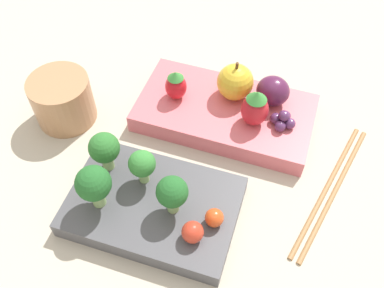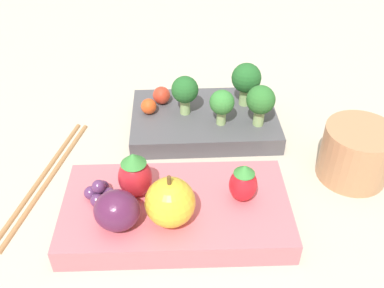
{
  "view_description": "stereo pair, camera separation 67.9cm",
  "coord_description": "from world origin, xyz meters",
  "px_view_note": "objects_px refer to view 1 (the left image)",
  "views": [
    {
      "loc": [
        -0.14,
        0.27,
        0.43
      ],
      "look_at": [
        -0.0,
        0.0,
        0.04
      ],
      "focal_mm": 40.0,
      "sensor_mm": 36.0,
      "label": 1
    },
    {
      "loc": [
        0.04,
        -0.37,
        0.33
      ],
      "look_at": [
        -0.0,
        0.0,
        0.04
      ],
      "focal_mm": 40.0,
      "sensor_mm": 36.0,
      "label": 2
    }
  ],
  "objects_px": {
    "cherry_tomato_1": "(214,218)",
    "apple": "(235,82)",
    "bento_box_savoury": "(153,206)",
    "cherry_tomato_0": "(193,232)",
    "strawberry_0": "(176,85)",
    "broccoli_floret_0": "(104,149)",
    "grape_cluster": "(283,120)",
    "drinking_cup": "(63,100)",
    "plum": "(273,91)",
    "broccoli_floret_3": "(142,165)",
    "chopsticks_pair": "(331,189)",
    "bento_box_fruit": "(225,113)",
    "broccoli_floret_2": "(172,193)",
    "broccoli_floret_1": "(94,184)",
    "strawberry_1": "(255,108)"
  },
  "relations": [
    {
      "from": "bento_box_savoury",
      "to": "bento_box_fruit",
      "type": "height_order",
      "value": "bento_box_fruit"
    },
    {
      "from": "bento_box_savoury",
      "to": "cherry_tomato_0",
      "type": "xyz_separation_m",
      "value": [
        -0.06,
        0.02,
        0.02
      ]
    },
    {
      "from": "bento_box_savoury",
      "to": "cherry_tomato_0",
      "type": "distance_m",
      "value": 0.07
    },
    {
      "from": "broccoli_floret_0",
      "to": "plum",
      "type": "distance_m",
      "value": 0.22
    },
    {
      "from": "strawberry_1",
      "to": "cherry_tomato_0",
      "type": "bearing_deg",
      "value": 91.31
    },
    {
      "from": "plum",
      "to": "chopsticks_pair",
      "type": "bearing_deg",
      "value": 144.46
    },
    {
      "from": "drinking_cup",
      "to": "strawberry_1",
      "type": "bearing_deg",
      "value": -160.14
    },
    {
      "from": "plum",
      "to": "drinking_cup",
      "type": "relative_size",
      "value": 0.55
    },
    {
      "from": "grape_cluster",
      "to": "broccoli_floret_2",
      "type": "bearing_deg",
      "value": 68.71
    },
    {
      "from": "plum",
      "to": "drinking_cup",
      "type": "bearing_deg",
      "value": 27.89
    },
    {
      "from": "broccoli_floret_1",
      "to": "strawberry_0",
      "type": "xyz_separation_m",
      "value": [
        0.0,
        -0.18,
        -0.01
      ]
    },
    {
      "from": "cherry_tomato_0",
      "to": "grape_cluster",
      "type": "distance_m",
      "value": 0.19
    },
    {
      "from": "strawberry_1",
      "to": "cherry_tomato_1",
      "type": "bearing_deg",
      "value": 96.28
    },
    {
      "from": "broccoli_floret_2",
      "to": "grape_cluster",
      "type": "xyz_separation_m",
      "value": [
        -0.06,
        -0.16,
        -0.02
      ]
    },
    {
      "from": "broccoli_floret_0",
      "to": "cherry_tomato_0",
      "type": "height_order",
      "value": "broccoli_floret_0"
    },
    {
      "from": "cherry_tomato_1",
      "to": "apple",
      "type": "distance_m",
      "value": 0.19
    },
    {
      "from": "apple",
      "to": "strawberry_1",
      "type": "relative_size",
      "value": 1.07
    },
    {
      "from": "broccoli_floret_3",
      "to": "broccoli_floret_1",
      "type": "bearing_deg",
      "value": 59.88
    },
    {
      "from": "bento_box_savoury",
      "to": "strawberry_1",
      "type": "relative_size",
      "value": 3.95
    },
    {
      "from": "cherry_tomato_1",
      "to": "chopsticks_pair",
      "type": "bearing_deg",
      "value": -131.72
    },
    {
      "from": "broccoli_floret_1",
      "to": "broccoli_floret_3",
      "type": "relative_size",
      "value": 1.26
    },
    {
      "from": "grape_cluster",
      "to": "drinking_cup",
      "type": "distance_m",
      "value": 0.28
    },
    {
      "from": "broccoli_floret_0",
      "to": "apple",
      "type": "height_order",
      "value": "apple"
    },
    {
      "from": "broccoli_floret_1",
      "to": "drinking_cup",
      "type": "distance_m",
      "value": 0.16
    },
    {
      "from": "broccoli_floret_2",
      "to": "plum",
      "type": "bearing_deg",
      "value": -100.9
    },
    {
      "from": "apple",
      "to": "strawberry_0",
      "type": "height_order",
      "value": "apple"
    },
    {
      "from": "broccoli_floret_1",
      "to": "chopsticks_pair",
      "type": "relative_size",
      "value": 0.28
    },
    {
      "from": "bento_box_fruit",
      "to": "cherry_tomato_1",
      "type": "xyz_separation_m",
      "value": [
        -0.06,
        0.16,
        0.02
      ]
    },
    {
      "from": "broccoli_floret_1",
      "to": "drinking_cup",
      "type": "height_order",
      "value": "broccoli_floret_1"
    },
    {
      "from": "broccoli_floret_3",
      "to": "chopsticks_pair",
      "type": "xyz_separation_m",
      "value": [
        -0.19,
        -0.1,
        -0.05
      ]
    },
    {
      "from": "cherry_tomato_1",
      "to": "apple",
      "type": "relative_size",
      "value": 0.36
    },
    {
      "from": "apple",
      "to": "strawberry_0",
      "type": "relative_size",
      "value": 1.3
    },
    {
      "from": "cherry_tomato_0",
      "to": "plum",
      "type": "bearing_deg",
      "value": -90.99
    },
    {
      "from": "bento_box_savoury",
      "to": "broccoli_floret_0",
      "type": "distance_m",
      "value": 0.08
    },
    {
      "from": "broccoli_floret_2",
      "to": "cherry_tomato_1",
      "type": "distance_m",
      "value": 0.05
    },
    {
      "from": "broccoli_floret_1",
      "to": "cherry_tomato_1",
      "type": "bearing_deg",
      "value": -163.67
    },
    {
      "from": "strawberry_1",
      "to": "chopsticks_pair",
      "type": "relative_size",
      "value": 0.25
    },
    {
      "from": "bento_box_fruit",
      "to": "grape_cluster",
      "type": "distance_m",
      "value": 0.08
    },
    {
      "from": "bento_box_fruit",
      "to": "broccoli_floret_2",
      "type": "relative_size",
      "value": 4.65
    },
    {
      "from": "cherry_tomato_1",
      "to": "strawberry_0",
      "type": "relative_size",
      "value": 0.47
    },
    {
      "from": "bento_box_savoury",
      "to": "drinking_cup",
      "type": "height_order",
      "value": "drinking_cup"
    },
    {
      "from": "bento_box_savoury",
      "to": "broccoli_floret_1",
      "type": "bearing_deg",
      "value": 29.03
    },
    {
      "from": "broccoli_floret_0",
      "to": "drinking_cup",
      "type": "height_order",
      "value": "broccoli_floret_0"
    },
    {
      "from": "broccoli_floret_0",
      "to": "strawberry_1",
      "type": "relative_size",
      "value": 1.04
    },
    {
      "from": "plum",
      "to": "chopsticks_pair",
      "type": "xyz_separation_m",
      "value": [
        -0.11,
        0.08,
        -0.04
      ]
    },
    {
      "from": "broccoli_floret_0",
      "to": "strawberry_1",
      "type": "distance_m",
      "value": 0.19
    },
    {
      "from": "broccoli_floret_0",
      "to": "broccoli_floret_2",
      "type": "xyz_separation_m",
      "value": [
        -0.09,
        0.01,
        -0.0
      ]
    },
    {
      "from": "bento_box_fruit",
      "to": "plum",
      "type": "relative_size",
      "value": 5.65
    },
    {
      "from": "bento_box_savoury",
      "to": "broccoli_floret_0",
      "type": "xyz_separation_m",
      "value": [
        0.07,
        -0.02,
        0.05
      ]
    },
    {
      "from": "cherry_tomato_1",
      "to": "plum",
      "type": "relative_size",
      "value": 0.47
    }
  ]
}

